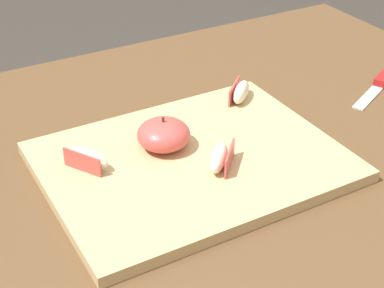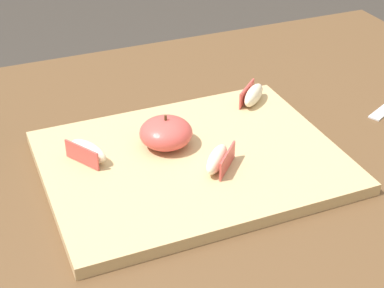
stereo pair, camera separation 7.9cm
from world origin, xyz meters
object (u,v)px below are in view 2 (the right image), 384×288
Objects in this scene: apple_wedge_left at (220,159)px; apple_wedge_right at (87,151)px; apple_wedge_back at (253,95)px; cutting_board at (192,162)px; apple_half_skin_up at (166,133)px.

apple_wedge_left is 0.94× the size of apple_wedge_right.
cutting_board is at bearing -144.42° from apple_wedge_back.
apple_wedge_left and apple_wedge_back have the same top height.
apple_wedge_right reaches higher than cutting_board.
apple_wedge_right is (-0.11, 0.01, -0.01)m from apple_half_skin_up.
cutting_board is 0.18m from apple_wedge_back.
apple_wedge_left and apple_wedge_right have the same top height.
apple_wedge_right is at bearing 151.56° from apple_wedge_left.
apple_half_skin_up reaches higher than apple_wedge_right.
cutting_board is 6.54× the size of apple_wedge_left.
apple_wedge_left is 0.17m from apple_wedge_right.
apple_wedge_back is 0.94× the size of apple_wedge_right.
apple_half_skin_up is 1.22× the size of apple_wedge_left.
cutting_board is 0.05m from apple_wedge_left.
apple_wedge_left is at bearing -59.79° from apple_half_skin_up.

